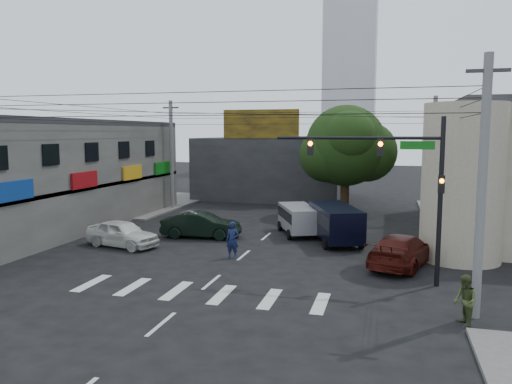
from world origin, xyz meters
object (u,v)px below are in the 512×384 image
at_px(utility_pole_far_left, 172,155).
at_px(silver_minivan, 298,220).
at_px(street_tree, 346,146).
at_px(utility_pole_far_right, 433,159).
at_px(utility_pole_near_right, 482,189).
at_px(traffic_gantry, 400,173).
at_px(white_compact, 122,233).
at_px(navy_van, 335,224).
at_px(maroon_sedan, 402,250).
at_px(dark_sedan, 201,225).
at_px(traffic_officer, 232,240).
at_px(pedestrian_olive, 465,301).

bearing_deg(utility_pole_far_left, silver_minivan, -32.50).
distance_m(street_tree, utility_pole_far_right, 6.63).
height_order(utility_pole_near_right, utility_pole_far_left, same).
xyz_separation_m(traffic_gantry, white_compact, (-15.16, 3.17, -4.06)).
relative_size(traffic_gantry, silver_minivan, 1.55).
bearing_deg(navy_van, maroon_sedan, -161.65).
bearing_deg(dark_sedan, white_compact, 130.15).
relative_size(utility_pole_near_right, navy_van, 1.58).
distance_m(white_compact, traffic_officer, 7.00).
bearing_deg(navy_van, silver_minivan, 36.47).
bearing_deg(silver_minivan, navy_van, -145.98).
relative_size(traffic_gantry, white_compact, 1.49).
distance_m(maroon_sedan, navy_van, 5.93).
height_order(street_tree, traffic_gantry, street_tree).
xyz_separation_m(street_tree, silver_minivan, (-2.16, -8.86, -4.55)).
bearing_deg(street_tree, pedestrian_olive, -75.05).
xyz_separation_m(utility_pole_near_right, white_compact, (-17.83, 6.66, -3.83)).
bearing_deg(utility_pole_near_right, silver_minivan, 124.42).
relative_size(silver_minivan, navy_van, 0.80).
relative_size(street_tree, utility_pole_near_right, 0.95).
bearing_deg(traffic_gantry, traffic_officer, 164.44).
relative_size(utility_pole_far_left, maroon_sedan, 1.57).
xyz_separation_m(dark_sedan, maroon_sedan, (11.97, -3.71, -0.01)).
xyz_separation_m(traffic_gantry, pedestrian_olive, (2.18, -4.47, -3.95)).
distance_m(street_tree, dark_sedan, 14.56).
xyz_separation_m(white_compact, pedestrian_olive, (17.33, -7.64, 0.11)).
relative_size(maroon_sedan, silver_minivan, 1.26).
height_order(utility_pole_far_right, pedestrian_olive, utility_pole_far_right).
relative_size(traffic_gantry, utility_pole_near_right, 0.78).
height_order(street_tree, utility_pole_far_left, utility_pole_far_left).
bearing_deg(utility_pole_far_right, utility_pole_far_left, 180.00).
relative_size(street_tree, utility_pole_far_left, 0.95).
bearing_deg(silver_minivan, street_tree, -37.16).
distance_m(traffic_gantry, dark_sedan, 14.03).
distance_m(white_compact, maroon_sedan, 15.46).
distance_m(utility_pole_near_right, utility_pole_far_right, 20.50).
distance_m(street_tree, maroon_sedan, 16.29).
height_order(utility_pole_near_right, traffic_officer, utility_pole_near_right).
bearing_deg(pedestrian_olive, utility_pole_far_right, 163.21).
bearing_deg(utility_pole_far_right, street_tree, 171.25).
height_order(traffic_gantry, traffic_officer, traffic_gantry).
bearing_deg(white_compact, utility_pole_far_right, -38.21).
bearing_deg(utility_pole_far_left, traffic_gantry, -42.86).
bearing_deg(navy_van, street_tree, -19.03).
height_order(traffic_gantry, utility_pole_near_right, utility_pole_near_right).
distance_m(maroon_sedan, pedestrian_olive, 7.66).
relative_size(utility_pole_far_right, dark_sedan, 1.84).
height_order(navy_van, traffic_officer, navy_van).
bearing_deg(street_tree, maroon_sedan, -74.69).
xyz_separation_m(utility_pole_far_left, utility_pole_far_right, (21.00, 0.00, 0.00)).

